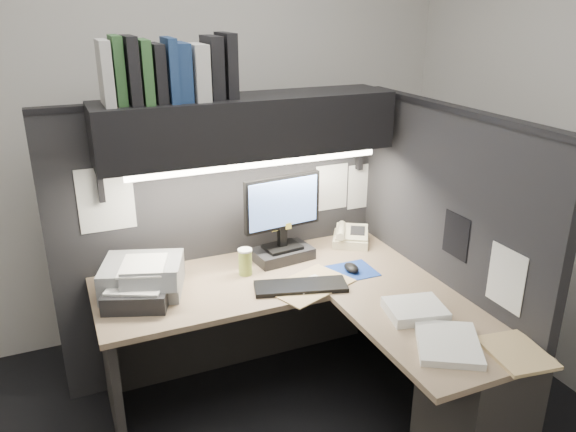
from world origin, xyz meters
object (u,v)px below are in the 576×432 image
object	(u,v)px
telephone	(351,237)
notebook_stack	(137,295)
desk	(363,365)
keyboard	(301,286)
monitor	(282,227)
printer	(143,276)
coffee_cup	(245,263)
overhead_shelf	(248,125)

from	to	relation	value
telephone	notebook_stack	size ratio (longest dim) A/B	0.73
desk	notebook_stack	bearing A→B (deg)	151.73
keyboard	telephone	distance (m)	0.66
monitor	printer	bearing A→B (deg)	178.11
monitor	notebook_stack	bearing A→B (deg)	-173.78
desk	printer	size ratio (longest dim) A/B	4.42
coffee_cup	printer	xyz separation A→B (m)	(-0.53, 0.03, 0.01)
notebook_stack	telephone	bearing A→B (deg)	10.09
overhead_shelf	printer	bearing A→B (deg)	-170.02
telephone	coffee_cup	distance (m)	0.73
overhead_shelf	notebook_stack	bearing A→B (deg)	-160.62
overhead_shelf	keyboard	size ratio (longest dim) A/B	3.31
overhead_shelf	monitor	xyz separation A→B (m)	(0.17, -0.04, -0.57)
desk	overhead_shelf	xyz separation A→B (m)	(-0.30, 0.75, 1.06)
monitor	printer	size ratio (longest dim) A/B	1.28
desk	monitor	size ratio (longest dim) A/B	3.46
telephone	notebook_stack	distance (m)	1.32
notebook_stack	printer	bearing A→B (deg)	68.37
overhead_shelf	monitor	world-z (taller)	overhead_shelf
coffee_cup	notebook_stack	bearing A→B (deg)	-170.89
desk	telephone	xyz separation A→B (m)	(0.34, 0.75, 0.33)
telephone	overhead_shelf	bearing A→B (deg)	-148.74
overhead_shelf	telephone	distance (m)	0.97
telephone	notebook_stack	world-z (taller)	notebook_stack
coffee_cup	notebook_stack	size ratio (longest dim) A/B	0.45
printer	desk	bearing A→B (deg)	-16.49
desk	printer	distance (m)	1.18
coffee_cup	printer	world-z (taller)	printer
desk	printer	world-z (taller)	printer
desk	overhead_shelf	size ratio (longest dim) A/B	1.10
telephone	coffee_cup	bearing A→B (deg)	-137.66
coffee_cup	printer	bearing A→B (deg)	176.51
overhead_shelf	printer	distance (m)	0.93
monitor	coffee_cup	distance (m)	0.30
keyboard	printer	bearing A→B (deg)	173.57
coffee_cup	monitor	bearing A→B (deg)	20.72
monitor	telephone	xyz separation A→B (m)	(0.46, 0.04, -0.15)
overhead_shelf	notebook_stack	size ratio (longest dim) A/B	5.20
keyboard	notebook_stack	bearing A→B (deg)	-176.75
telephone	coffee_cup	world-z (taller)	coffee_cup
keyboard	coffee_cup	bearing A→B (deg)	143.12
overhead_shelf	printer	size ratio (longest dim) A/B	4.03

